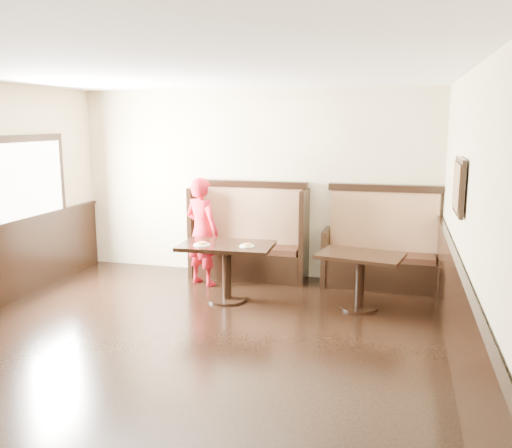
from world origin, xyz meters
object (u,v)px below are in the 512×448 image
(table_main, at_px, (227,257))
(child, at_px, (202,232))
(table_neighbor, at_px, (360,268))
(booth_neighbor, at_px, (382,253))
(booth_main, at_px, (250,242))

(table_main, xyz_separation_m, child, (-0.56, 0.61, 0.19))
(table_main, xyz_separation_m, table_neighbor, (1.71, 0.13, -0.05))
(booth_neighbor, bearing_deg, table_main, -148.92)
(booth_main, height_order, child, child)
(table_main, bearing_deg, child, 130.44)
(table_neighbor, relative_size, child, 0.73)
(table_main, bearing_deg, table_neighbor, 2.00)
(booth_main, xyz_separation_m, booth_neighbor, (1.95, -0.00, -0.05))
(booth_neighbor, relative_size, child, 1.06)
(child, bearing_deg, table_neighbor, -169.48)
(table_main, relative_size, table_neighbor, 1.09)
(booth_main, bearing_deg, child, -134.44)
(table_neighbor, xyz_separation_m, child, (-2.27, 0.48, 0.25))
(table_neighbor, height_order, child, child)
(booth_main, height_order, booth_neighbor, same)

